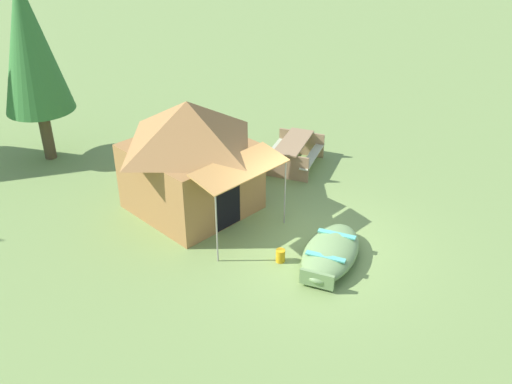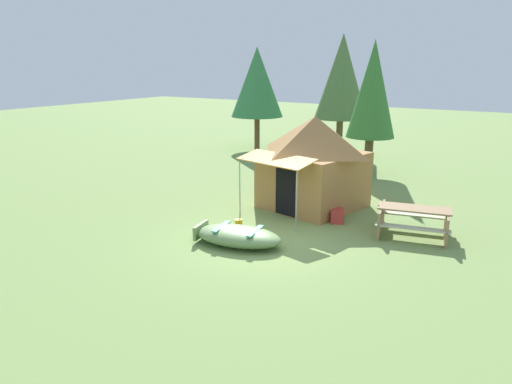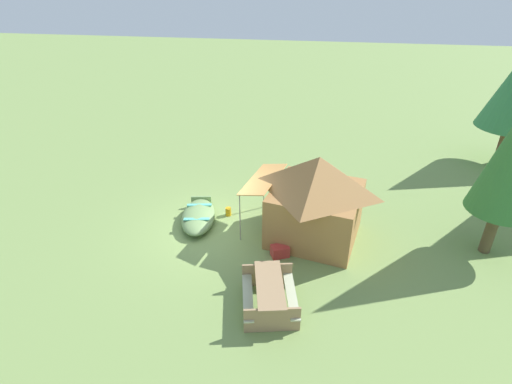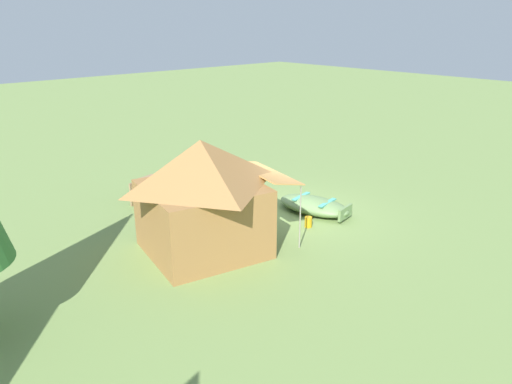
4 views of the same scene
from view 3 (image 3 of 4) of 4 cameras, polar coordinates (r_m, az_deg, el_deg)
name	(u,v)px [view 3 (image 3 of 4)]	position (r m, az deg, el deg)	size (l,w,h in m)	color
ground_plane	(214,229)	(14.19, -5.93, -5.22)	(80.00, 80.00, 0.00)	#74904C
beached_rowboat	(198,216)	(14.50, -8.12, -3.38)	(2.50, 1.56, 0.48)	#6B8B52
canvas_cabin_tent	(316,197)	(13.11, 8.51, -0.70)	(3.43, 4.23, 2.93)	#9E6E3C
picnic_table	(270,293)	(10.98, 1.92, -14.00)	(2.12, 1.77, 0.80)	#977753
cooler_box	(280,251)	(12.84, 3.39, -8.30)	(0.54, 0.37, 0.37)	#B3312D
fuel_can	(228,212)	(14.82, -3.92, -2.77)	(0.21, 0.21, 0.31)	gold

